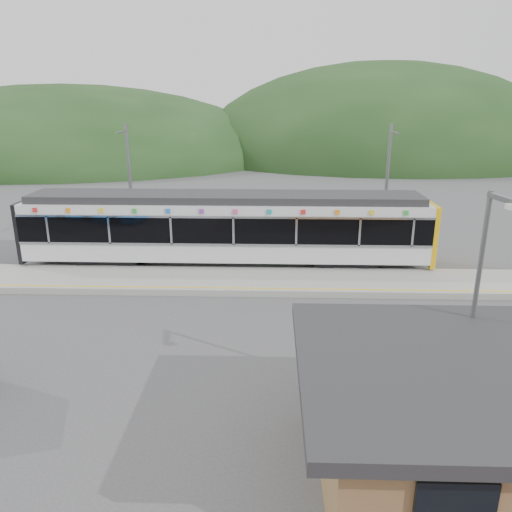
{
  "coord_description": "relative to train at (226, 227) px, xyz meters",
  "views": [
    {
      "loc": [
        0.82,
        -18.45,
        8.38
      ],
      "look_at": [
        0.18,
        1.0,
        2.12
      ],
      "focal_mm": 35.0,
      "sensor_mm": 36.0,
      "label": 1
    }
  ],
  "objects": [
    {
      "name": "ground",
      "position": [
        1.5,
        -6.0,
        -2.06
      ],
      "size": [
        120.0,
        120.0,
        0.0
      ],
      "primitive_type": "plane",
      "color": "#4C4C4F",
      "rests_on": "ground"
    },
    {
      "name": "train",
      "position": [
        0.0,
        0.0,
        0.0
      ],
      "size": [
        20.44,
        3.01,
        3.74
      ],
      "color": "black",
      "rests_on": "ground"
    },
    {
      "name": "lamp_post",
      "position": [
        7.46,
        -12.78,
        1.67
      ],
      "size": [
        0.37,
        1.12,
        6.27
      ],
      "rotation": [
        0.0,
        0.0,
        0.16
      ],
      "color": "slate",
      "rests_on": "ground"
    },
    {
      "name": "platform",
      "position": [
        1.5,
        -2.7,
        -1.91
      ],
      "size": [
        26.0,
        3.2,
        0.3
      ],
      "primitive_type": "cube",
      "color": "#9E9E99",
      "rests_on": "ground"
    },
    {
      "name": "station_shelter",
      "position": [
        7.5,
        -15.0,
        -0.51
      ],
      "size": [
        9.2,
        6.2,
        3.0
      ],
      "color": "olive",
      "rests_on": "ground"
    },
    {
      "name": "yellow_line",
      "position": [
        1.5,
        -4.0,
        -1.76
      ],
      "size": [
        26.0,
        0.1,
        0.01
      ],
      "primitive_type": "cube",
      "color": "yellow",
      "rests_on": "platform"
    },
    {
      "name": "hills",
      "position": [
        7.69,
        -0.71,
        -2.06
      ],
      "size": [
        146.0,
        149.0,
        26.0
      ],
      "color": "#1E3D19",
      "rests_on": "ground"
    },
    {
      "name": "catenary_mast_east",
      "position": [
        8.5,
        2.56,
        1.58
      ],
      "size": [
        0.18,
        1.8,
        7.0
      ],
      "color": "slate",
      "rests_on": "ground"
    },
    {
      "name": "catenary_mast_west",
      "position": [
        -5.5,
        2.56,
        1.58
      ],
      "size": [
        0.18,
        1.8,
        7.0
      ],
      "color": "slate",
      "rests_on": "ground"
    }
  ]
}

